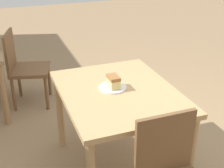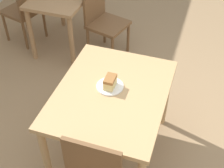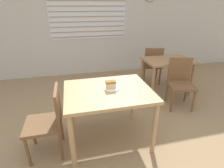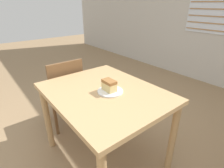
{
  "view_description": "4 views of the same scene",
  "coord_description": "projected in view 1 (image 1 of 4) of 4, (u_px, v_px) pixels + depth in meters",
  "views": [
    {
      "loc": [
        -2.01,
        1.13,
        1.85
      ],
      "look_at": [
        0.01,
        0.37,
        0.8
      ],
      "focal_mm": 50.0,
      "sensor_mm": 36.0,
      "label": 1
    },
    {
      "loc": [
        -1.71,
        -0.22,
        2.44
      ],
      "look_at": [
        -0.04,
        0.33,
        0.85
      ],
      "focal_mm": 50.0,
      "sensor_mm": 36.0,
      "label": 2
    },
    {
      "loc": [
        -0.44,
        -1.58,
        1.73
      ],
      "look_at": [
        0.03,
        0.36,
        0.82
      ],
      "focal_mm": 28.0,
      "sensor_mm": 36.0,
      "label": 3
    },
    {
      "loc": [
        1.06,
        -0.44,
        1.45
      ],
      "look_at": [
        0.05,
        0.36,
        0.85
      ],
      "focal_mm": 28.0,
      "sensor_mm": 36.0,
      "label": 4
    }
  ],
  "objects": [
    {
      "name": "ground_plane",
      "position": [
        150.0,
        156.0,
        2.86
      ],
      "size": [
        14.0,
        14.0,
        0.0
      ],
      "primitive_type": "plane",
      "color": "#997A56"
    },
    {
      "name": "dining_table_near",
      "position": [
        118.0,
        102.0,
        2.44
      ],
      "size": [
        1.08,
        0.86,
        0.76
      ],
      "color": "tan",
      "rests_on": "ground_plane"
    },
    {
      "name": "chair_far_corner",
      "position": [
        23.0,
        66.0,
        3.56
      ],
      "size": [
        0.52,
        0.52,
        0.88
      ],
      "rotation": [
        0.0,
        0.0,
        -0.26
      ],
      "color": "brown",
      "rests_on": "ground_plane"
    },
    {
      "name": "plate",
      "position": [
        113.0,
        87.0,
        2.43
      ],
      "size": [
        0.22,
        0.22,
        0.01
      ],
      "color": "white",
      "rests_on": "dining_table_near"
    },
    {
      "name": "cake_slice",
      "position": [
        113.0,
        82.0,
        2.4
      ],
      "size": [
        0.12,
        0.08,
        0.09
      ],
      "color": "#E0C67F",
      "rests_on": "plate"
    }
  ]
}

